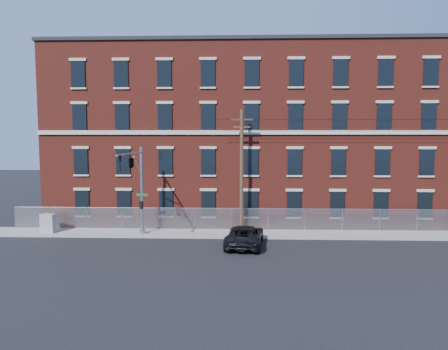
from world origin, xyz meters
name	(u,v)px	position (x,y,z in m)	size (l,w,h in m)	color
ground	(213,251)	(0.00, 0.00, 0.00)	(140.00, 140.00, 0.00)	black
sidewalk	(365,235)	(12.00, 5.00, 0.06)	(65.00, 3.00, 0.12)	#98958F
mill_building	(340,135)	(12.00, 13.93, 8.15)	(55.30, 14.32, 16.30)	maroon
chain_link_fence	(361,219)	(12.00, 6.30, 1.06)	(59.06, 0.06, 1.85)	#A5A8AD
traffic_signal_mast	(134,171)	(-6.00, 2.18, 5.39)	(0.90, 6.75, 7.00)	#9EA0A5
utility_pole_near	(242,169)	(2.00, 5.60, 5.34)	(1.80, 0.28, 10.00)	#4F3927
pickup_truck	(245,235)	(2.21, 1.60, 0.75)	(2.49, 5.41, 1.50)	black
utility_cabinet	(49,223)	(-13.79, 4.68, 0.89)	(1.23, 0.62, 1.54)	gray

